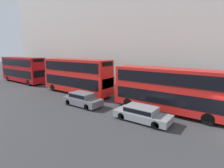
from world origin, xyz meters
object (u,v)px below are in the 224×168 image
bus_second_in_queue (77,75)px  bus_third_in_queue (23,69)px  car_hatchback (82,99)px  bus_leading (168,88)px  car_dark_sedan (142,113)px

bus_second_in_queue → bus_third_in_queue: size_ratio=1.00×
car_hatchback → bus_third_in_queue: bearing=79.6°
bus_third_in_queue → car_hatchback: bus_third_in_queue is taller
bus_leading → bus_second_in_queue: (-0.00, 12.32, 0.24)m
bus_leading → car_hatchback: 8.68m
bus_leading → bus_third_in_queue: 26.30m
bus_second_in_queue → bus_leading: bearing=-90.0°
car_hatchback → car_dark_sedan: bearing=-90.0°
bus_leading → car_dark_sedan: 3.88m
car_dark_sedan → bus_second_in_queue: bearing=73.4°
bus_second_in_queue → bus_third_in_queue: bearing=90.0°
bus_third_in_queue → bus_leading: bearing=-90.0°
bus_third_in_queue → car_hatchback: 18.86m
bus_leading → car_dark_sedan: (-3.40, 0.95, -1.62)m
bus_leading → car_dark_sedan: size_ratio=2.23×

